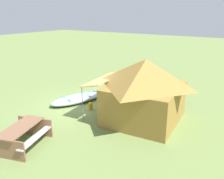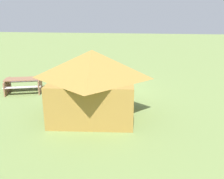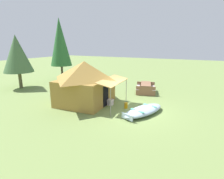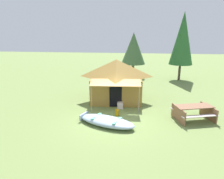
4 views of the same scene
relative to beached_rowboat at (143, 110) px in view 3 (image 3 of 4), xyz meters
The scene contains 8 objects.
ground_plane 0.75m from the beached_rowboat, 64.76° to the left, with size 80.00×80.00×0.00m, color olive.
beached_rowboat is the anchor object (origin of this frame).
canvas_cabin_tent 4.20m from the beached_rowboat, 89.67° to the left, with size 3.78×4.33×2.80m.
picnic_table 4.66m from the beached_rowboat, 15.91° to the left, with size 2.28×1.98×0.77m.
cooler_box 2.50m from the beached_rowboat, 79.18° to the left, with size 0.48×0.35×0.38m, color beige.
fuel_can 1.30m from the beached_rowboat, 72.61° to the left, with size 0.21×0.21×0.35m, color orange.
pine_tree_back_left 12.07m from the beached_rowboat, 85.77° to the left, with size 2.49×2.49×4.63m.
pine_tree_back_right 12.94m from the beached_rowboat, 63.58° to the left, with size 2.23×2.23×6.50m.
Camera 3 is at (-9.57, -3.49, 3.85)m, focal length 28.77 mm.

